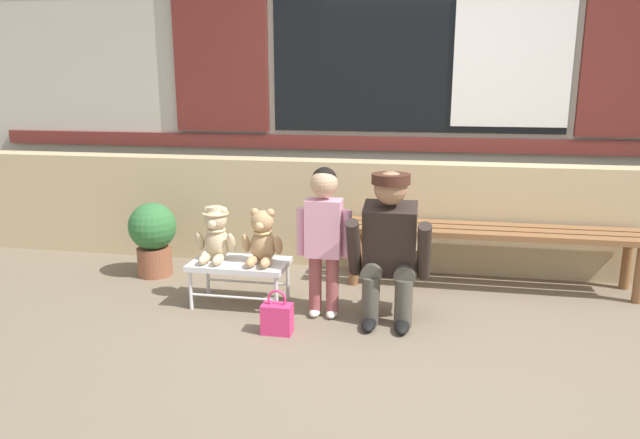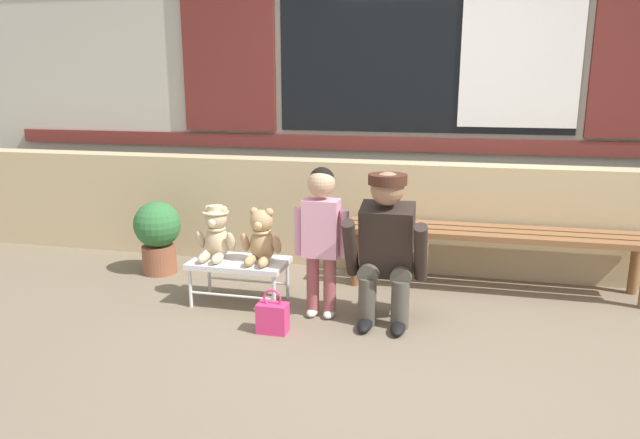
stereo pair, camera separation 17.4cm
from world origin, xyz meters
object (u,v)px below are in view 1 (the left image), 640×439
(teddy_bear_plain, at_px, (262,239))
(adult_crouching, at_px, (391,246))
(teddy_bear_with_hat, at_px, (216,235))
(handbag_on_ground, at_px, (277,318))
(small_display_bench, at_px, (240,266))
(potted_plant, at_px, (153,235))
(wooden_bench_long, at_px, (490,237))
(child_standing, at_px, (324,226))

(teddy_bear_plain, bearing_deg, adult_crouching, -5.47)
(teddy_bear_with_hat, distance_m, adult_crouching, 1.17)
(teddy_bear_with_hat, height_order, teddy_bear_plain, same)
(adult_crouching, xyz_separation_m, handbag_on_ground, (-0.64, -0.33, -0.38))
(teddy_bear_with_hat, xyz_separation_m, handbag_on_ground, (0.52, -0.41, -0.38))
(teddy_bear_with_hat, bearing_deg, small_display_bench, -0.77)
(adult_crouching, bearing_deg, teddy_bear_with_hat, 176.00)
(potted_plant, bearing_deg, small_display_bench, -28.27)
(wooden_bench_long, height_order, adult_crouching, adult_crouching)
(child_standing, relative_size, adult_crouching, 1.01)
(wooden_bench_long, distance_m, teddy_bear_plain, 1.65)
(child_standing, xyz_separation_m, handbag_on_ground, (-0.22, -0.31, -0.50))
(potted_plant, bearing_deg, adult_crouching, -16.10)
(wooden_bench_long, height_order, teddy_bear_plain, teddy_bear_plain)
(adult_crouching, bearing_deg, wooden_bench_long, 48.55)
(teddy_bear_with_hat, relative_size, potted_plant, 0.64)
(teddy_bear_plain, bearing_deg, teddy_bear_with_hat, 179.87)
(small_display_bench, bearing_deg, teddy_bear_with_hat, 179.23)
(small_display_bench, distance_m, teddy_bear_with_hat, 0.26)
(teddy_bear_plain, height_order, adult_crouching, adult_crouching)
(wooden_bench_long, relative_size, child_standing, 2.19)
(wooden_bench_long, bearing_deg, adult_crouching, -131.45)
(small_display_bench, xyz_separation_m, child_standing, (0.59, -0.09, 0.33))
(teddy_bear_with_hat, height_order, child_standing, child_standing)
(handbag_on_ground, bearing_deg, potted_plant, 144.55)
(wooden_bench_long, xyz_separation_m, adult_crouching, (-0.66, -0.75, 0.11))
(handbag_on_ground, bearing_deg, teddy_bear_plain, 116.49)
(teddy_bear_with_hat, relative_size, adult_crouching, 0.38)
(handbag_on_ground, bearing_deg, child_standing, 54.53)
(handbag_on_ground, height_order, potted_plant, potted_plant)
(adult_crouching, relative_size, handbag_on_ground, 3.49)
(teddy_bear_with_hat, relative_size, child_standing, 0.38)
(potted_plant, bearing_deg, wooden_bench_long, 4.94)
(small_display_bench, xyz_separation_m, teddy_bear_plain, (0.16, 0.00, 0.20))
(teddy_bear_plain, xyz_separation_m, adult_crouching, (0.84, -0.08, 0.02))
(teddy_bear_with_hat, bearing_deg, handbag_on_ground, -37.93)
(teddy_bear_plain, bearing_deg, child_standing, -12.24)
(small_display_bench, relative_size, handbag_on_ground, 2.35)
(handbag_on_ground, distance_m, potted_plant, 1.50)
(small_display_bench, bearing_deg, child_standing, -8.83)
(adult_crouching, bearing_deg, handbag_on_ground, -153.01)
(wooden_bench_long, relative_size, handbag_on_ground, 7.72)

